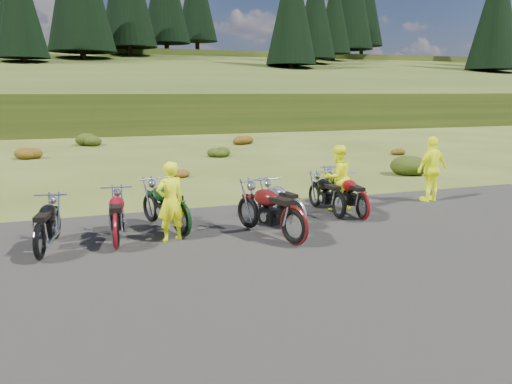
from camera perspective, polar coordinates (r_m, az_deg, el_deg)
name	(u,v)px	position (r m, az deg, el deg)	size (l,w,h in m)	color
ground	(283,248)	(10.23, 3.08, -6.44)	(300.00, 300.00, 0.00)	#424918
gravel_pad	(328,283)	(8.53, 8.24, -10.27)	(20.00, 12.00, 0.04)	black
hill_slope	(116,120)	(59.21, -15.71, 7.95)	(300.00, 46.00, 3.00)	#2B4115
hill_plateau	(98,106)	(119.11, -17.62, 9.37)	(300.00, 90.00, 9.17)	#2B4115
conifer_26	(292,4)	(63.88, 4.11, 20.60)	(6.16, 6.16, 16.00)	black
conifer_27	(315,9)	(71.83, 6.80, 20.08)	(5.72, 5.72, 15.00)	black
conifer_28	(334,12)	(79.90, 8.93, 19.64)	(5.28, 5.28, 14.00)	black
conifer_31	(496,9)	(79.78, 25.78, 18.28)	(7.04, 7.04, 18.00)	black
conifer_32	(497,13)	(88.28, 25.87, 17.95)	(6.60, 6.60, 17.00)	black
conifer_33	(498,15)	(96.78, 25.95, 17.69)	(6.16, 6.16, 16.00)	black
conifer_34	(499,18)	(105.29, 26.01, 17.46)	(5.72, 5.72, 15.00)	black
conifer_35	(499,20)	(113.79, 26.06, 17.27)	(5.28, 5.28, 14.00)	black
conifer_36	(501,9)	(122.62, 26.21, 18.27)	(7.92, 7.92, 20.00)	black
shrub_2	(28,151)	(25.88, -24.65, 4.27)	(1.30, 1.30, 0.77)	#6F340D
shrub_3	(90,138)	(31.03, -18.44, 5.88)	(1.56, 1.56, 0.92)	#20330C
shrub_4	(179,171)	(18.73, -8.77, 2.35)	(0.77, 0.77, 0.45)	#6F340D
shrub_5	(218,151)	(24.48, -4.36, 4.74)	(1.03, 1.03, 0.61)	#20330C
shrub_6	(242,138)	(30.34, -1.63, 6.20)	(1.30, 1.30, 0.77)	#6F340D
shrub_7	(412,162)	(20.27, 17.41, 3.31)	(1.56, 1.56, 0.92)	#20330C
shrub_8	(395,150)	(26.25, 15.64, 4.63)	(0.77, 0.77, 0.45)	#6F340D
motorcycle_0	(41,261)	(10.28, -23.35, -7.30)	(2.02, 0.67, 1.06)	black
motorcycle_1	(117,251)	(10.44, -15.59, -6.49)	(2.08, 0.69, 1.09)	maroon
motorcycle_2	(182,238)	(11.04, -8.42, -5.20)	(2.22, 0.74, 1.16)	black
motorcycle_3	(296,230)	(11.56, 4.65, -4.36)	(1.99, 0.66, 1.04)	silver
motorcycle_4	(294,246)	(10.38, 4.35, -6.20)	(2.33, 0.78, 1.22)	#4F0E0D
motorcycle_5	(338,220)	(12.59, 9.39, -3.16)	(2.00, 0.67, 1.05)	black
motorcycle_6	(362,221)	(12.57, 12.02, -3.29)	(1.99, 0.66, 1.04)	maroon
motorcycle_7	(343,210)	(13.69, 9.91, -1.99)	(1.94, 0.65, 1.02)	black
person_middle	(170,203)	(10.59, -9.75, -1.24)	(0.62, 0.40, 1.69)	#EFFF0D
person_right_a	(337,179)	(13.41, 9.28, 1.51)	(0.84, 0.65, 1.73)	#EFFF0D
person_right_b	(432,170)	(15.12, 19.44, 2.39)	(1.09, 0.45, 1.86)	#EFFF0D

